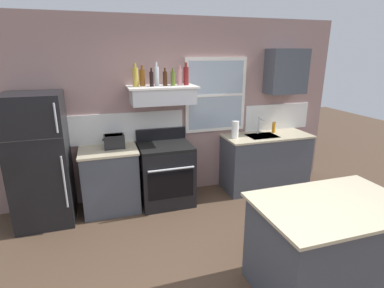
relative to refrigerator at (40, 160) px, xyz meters
name	(u,v)px	position (x,y,z in m)	size (l,w,h in m)	color
ground_plane	(233,283)	(1.90, -1.84, -0.86)	(16.00, 16.00, 0.00)	#4C3828
back_wall	(177,109)	(1.93, 0.39, 0.49)	(5.40, 0.11, 2.70)	gray
refrigerator	(40,160)	(0.00, 0.00, 0.00)	(0.70, 0.72, 1.72)	black
counter_left_of_stove	(111,180)	(0.85, 0.06, -0.41)	(0.79, 0.63, 0.91)	#474C56
toaster	(114,141)	(0.94, 0.10, 0.15)	(0.30, 0.20, 0.19)	black
stove_range	(166,173)	(1.65, 0.02, -0.40)	(0.76, 0.69, 1.09)	black
range_hood_shelf	(162,95)	(1.65, 0.12, 0.76)	(0.96, 0.52, 0.24)	silver
bottle_champagne_gold_foil	(136,77)	(1.29, 0.12, 1.01)	(0.08, 0.08, 0.31)	#B29333
bottle_amber_wine	(142,77)	(1.39, 0.18, 1.00)	(0.07, 0.07, 0.28)	brown
bottle_balsamic_dark	(152,79)	(1.50, 0.08, 0.99)	(0.06, 0.06, 0.25)	black
bottle_clear_tall	(157,76)	(1.59, 0.17, 1.02)	(0.06, 0.06, 0.32)	silver
bottle_brown_stout	(165,78)	(1.69, 0.11, 0.99)	(0.06, 0.06, 0.24)	#381E0F
bottle_olive_oil_square	(173,78)	(1.80, 0.10, 0.99)	(0.06, 0.06, 0.24)	#4C601E
bottle_rose_pink	(180,77)	(1.91, 0.13, 1.00)	(0.07, 0.07, 0.28)	#C67F84
bottle_red_label_wine	(186,76)	(2.00, 0.13, 1.01)	(0.07, 0.07, 0.31)	maroon
counter_right_with_sink	(265,161)	(3.35, 0.06, -0.40)	(1.43, 0.63, 0.91)	#474C56
sink_faucet	(259,124)	(3.25, 0.16, 0.22)	(0.03, 0.17, 0.28)	silver
paper_towel_roll	(235,130)	(2.77, 0.06, 0.18)	(0.11, 0.11, 0.27)	white
dish_soap_bottle	(274,127)	(3.53, 0.16, 0.14)	(0.06, 0.06, 0.18)	orange
kitchen_island	(328,247)	(2.71, -2.14, -0.40)	(1.40, 0.90, 0.91)	#474C56
upper_cabinet_right	(286,71)	(3.70, 0.20, 1.04)	(0.64, 0.32, 0.70)	#474C56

